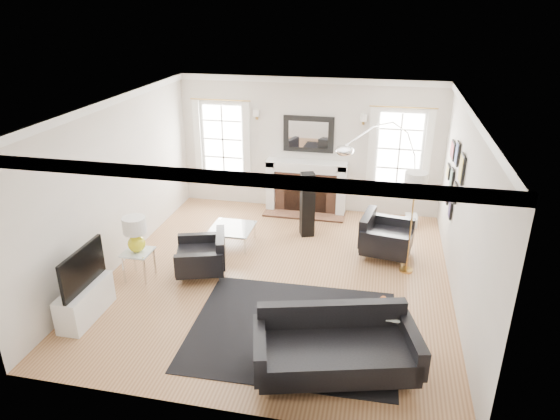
% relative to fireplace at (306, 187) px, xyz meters
% --- Properties ---
extents(floor, '(6.00, 6.00, 0.00)m').
position_rel_fireplace_xyz_m(floor, '(0.00, -2.79, -0.54)').
color(floor, '#905E3C').
rests_on(floor, ground).
extents(back_wall, '(5.50, 0.04, 2.80)m').
position_rel_fireplace_xyz_m(back_wall, '(0.00, 0.21, 0.86)').
color(back_wall, silver).
rests_on(back_wall, floor).
extents(front_wall, '(5.50, 0.04, 2.80)m').
position_rel_fireplace_xyz_m(front_wall, '(0.00, -5.79, 0.86)').
color(front_wall, silver).
rests_on(front_wall, floor).
extents(left_wall, '(0.04, 6.00, 2.80)m').
position_rel_fireplace_xyz_m(left_wall, '(-2.75, -2.79, 0.86)').
color(left_wall, silver).
rests_on(left_wall, floor).
extents(right_wall, '(0.04, 6.00, 2.80)m').
position_rel_fireplace_xyz_m(right_wall, '(2.75, -2.79, 0.86)').
color(right_wall, silver).
rests_on(right_wall, floor).
extents(ceiling, '(5.50, 6.00, 0.02)m').
position_rel_fireplace_xyz_m(ceiling, '(0.00, -2.79, 2.26)').
color(ceiling, white).
rests_on(ceiling, back_wall).
extents(crown_molding, '(5.50, 6.00, 0.12)m').
position_rel_fireplace_xyz_m(crown_molding, '(0.00, -2.79, 2.20)').
color(crown_molding, white).
rests_on(crown_molding, back_wall).
extents(fireplace, '(1.70, 0.69, 1.11)m').
position_rel_fireplace_xyz_m(fireplace, '(0.00, 0.00, 0.00)').
color(fireplace, white).
rests_on(fireplace, floor).
extents(mantel_mirror, '(1.05, 0.07, 0.75)m').
position_rel_fireplace_xyz_m(mantel_mirror, '(0.00, 0.16, 1.11)').
color(mantel_mirror, black).
rests_on(mantel_mirror, back_wall).
extents(window_left, '(1.24, 0.15, 1.62)m').
position_rel_fireplace_xyz_m(window_left, '(-1.85, 0.16, 0.92)').
color(window_left, white).
rests_on(window_left, back_wall).
extents(window_right, '(1.24, 0.15, 1.62)m').
position_rel_fireplace_xyz_m(window_right, '(1.85, 0.16, 0.92)').
color(window_right, white).
rests_on(window_right, back_wall).
extents(gallery_wall, '(0.04, 1.73, 1.29)m').
position_rel_fireplace_xyz_m(gallery_wall, '(2.72, -1.50, 0.99)').
color(gallery_wall, black).
rests_on(gallery_wall, right_wall).
extents(tv_unit, '(0.35, 1.00, 1.09)m').
position_rel_fireplace_xyz_m(tv_unit, '(-2.44, -4.49, -0.21)').
color(tv_unit, white).
rests_on(tv_unit, floor).
extents(area_rug, '(2.85, 2.40, 0.01)m').
position_rel_fireplace_xyz_m(area_rug, '(0.50, -4.18, -0.54)').
color(area_rug, black).
rests_on(area_rug, floor).
extents(sofa, '(2.12, 1.37, 0.64)m').
position_rel_fireplace_xyz_m(sofa, '(1.15, -4.89, -0.19)').
color(sofa, black).
rests_on(sofa, floor).
extents(armchair_left, '(1.00, 1.06, 0.59)m').
position_rel_fireplace_xyz_m(armchair_left, '(-1.21, -2.99, -0.21)').
color(armchair_left, black).
rests_on(armchair_left, floor).
extents(armchair_right, '(0.98, 1.06, 0.63)m').
position_rel_fireplace_xyz_m(armchair_right, '(1.67, -1.71, -0.19)').
color(armchair_right, black).
rests_on(armchair_right, floor).
extents(coffee_table, '(0.77, 0.77, 0.34)m').
position_rel_fireplace_xyz_m(coffee_table, '(-1.09, -1.84, -0.23)').
color(coffee_table, silver).
rests_on(coffee_table, floor).
extents(side_table_left, '(0.44, 0.44, 0.49)m').
position_rel_fireplace_xyz_m(side_table_left, '(-2.20, -3.33, -0.16)').
color(side_table_left, silver).
rests_on(side_table_left, floor).
extents(nesting_table, '(0.49, 0.41, 0.54)m').
position_rel_fireplace_xyz_m(nesting_table, '(1.68, -4.27, -0.12)').
color(nesting_table, silver).
rests_on(nesting_table, floor).
extents(gourd_lamp, '(0.37, 0.37, 0.59)m').
position_rel_fireplace_xyz_m(gourd_lamp, '(-2.20, -3.33, 0.29)').
color(gourd_lamp, yellow).
rests_on(gourd_lamp, side_table_left).
extents(orange_vase, '(0.12, 0.12, 0.19)m').
position_rel_fireplace_xyz_m(orange_vase, '(1.68, -4.27, 0.10)').
color(orange_vase, '#CA5619').
rests_on(orange_vase, nesting_table).
extents(arc_floor_lamp, '(1.60, 1.49, 2.27)m').
position_rel_fireplace_xyz_m(arc_floor_lamp, '(1.54, -0.82, 0.69)').
color(arc_floor_lamp, silver).
rests_on(arc_floor_lamp, floor).
extents(stick_floor_lamp, '(0.35, 0.35, 1.75)m').
position_rel_fireplace_xyz_m(stick_floor_lamp, '(2.07, -2.20, 0.97)').
color(stick_floor_lamp, '#BD8E41').
rests_on(stick_floor_lamp, floor).
extents(speaker_tower, '(0.32, 0.32, 1.25)m').
position_rel_fireplace_xyz_m(speaker_tower, '(0.21, -1.15, 0.08)').
color(speaker_tower, black).
rests_on(speaker_tower, floor).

